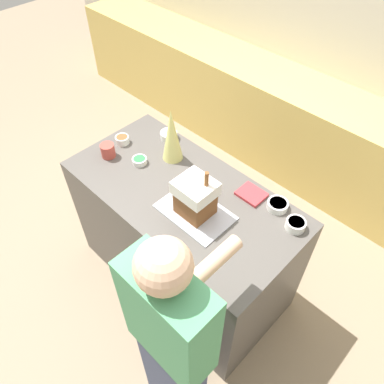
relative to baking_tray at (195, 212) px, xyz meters
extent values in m
plane|color=gray|center=(-0.17, 0.06, -0.95)|extent=(12.00, 12.00, 0.00)
cube|color=beige|center=(-0.17, 2.02, 0.35)|extent=(8.00, 0.05, 2.60)
cube|color=#DBBC60|center=(-0.17, 1.70, -0.51)|extent=(6.00, 0.60, 0.89)
cube|color=#514C47|center=(-0.17, 0.06, -0.48)|extent=(1.52, 0.77, 0.95)
cube|color=#B2B2BC|center=(0.00, 0.00, 0.00)|extent=(0.43, 0.28, 0.01)
cube|color=brown|center=(0.00, 0.00, 0.08)|extent=(0.19, 0.17, 0.15)
cube|color=white|center=(0.00, 0.00, 0.20)|extent=(0.21, 0.19, 0.08)
cylinder|color=brown|center=(0.05, 0.03, 0.28)|extent=(0.02, 0.02, 0.09)
cone|color=#DBD675|center=(-0.44, 0.24, 0.18)|extent=(0.14, 0.14, 0.37)
cylinder|color=white|center=(0.48, 0.31, 0.02)|extent=(0.11, 0.11, 0.05)
cylinder|color=pink|center=(0.48, 0.31, 0.04)|extent=(0.09, 0.09, 0.01)
cylinder|color=silver|center=(-0.60, 0.36, 0.02)|extent=(0.12, 0.12, 0.05)
cylinder|color=pink|center=(-0.60, 0.36, 0.04)|extent=(0.10, 0.10, 0.01)
cylinder|color=white|center=(-0.55, 0.05, 0.02)|extent=(0.10, 0.10, 0.04)
cylinder|color=green|center=(-0.55, 0.05, 0.03)|extent=(0.08, 0.08, 0.01)
cylinder|color=white|center=(-0.80, 0.10, 0.02)|extent=(0.09, 0.09, 0.05)
cylinder|color=brown|center=(-0.80, 0.10, 0.04)|extent=(0.08, 0.08, 0.01)
cylinder|color=silver|center=(0.32, 0.36, 0.02)|extent=(0.12, 0.12, 0.05)
cylinder|color=red|center=(0.32, 0.36, 0.04)|extent=(0.10, 0.10, 0.01)
cube|color=#B23338|center=(0.15, 0.33, 0.01)|extent=(0.16, 0.14, 0.02)
cylinder|color=#B24238|center=(-0.76, -0.05, 0.04)|extent=(0.09, 0.09, 0.09)
cube|color=#424C6B|center=(0.42, -0.59, -0.56)|extent=(0.33, 0.18, 0.79)
cube|color=#4C9966|center=(0.42, -0.59, 0.14)|extent=(0.43, 0.19, 0.62)
sphere|color=#DBAD89|center=(0.42, -0.59, 0.56)|extent=(0.21, 0.21, 0.21)
cylinder|color=#DBAD89|center=(0.42, -0.38, 0.28)|extent=(0.07, 0.43, 0.07)
camera|label=1|loc=(0.96, -1.01, 1.66)|focal=35.00mm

